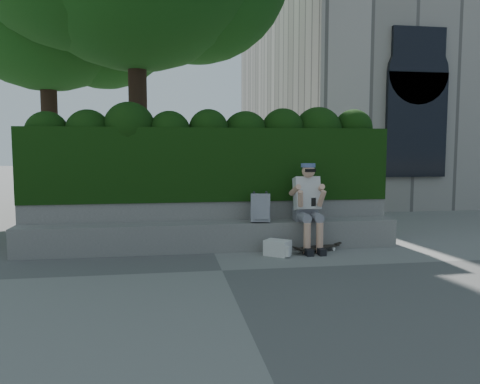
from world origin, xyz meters
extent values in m
plane|color=slate|center=(0.00, 0.00, 0.00)|extent=(80.00, 80.00, 0.00)
cube|color=gray|center=(0.00, 1.25, 0.23)|extent=(6.00, 0.45, 0.45)
cube|color=gray|center=(0.00, 1.73, 0.38)|extent=(6.00, 0.50, 0.75)
cube|color=black|center=(0.00, 1.95, 1.35)|extent=(6.00, 1.00, 1.20)
cylinder|color=black|center=(-1.30, 4.41, 1.86)|extent=(0.39, 0.39, 3.72)
cylinder|color=black|center=(-3.51, 6.06, 1.61)|extent=(0.39, 0.39, 3.22)
cube|color=slate|center=(1.50, 1.20, 0.56)|extent=(0.36, 0.26, 0.22)
cube|color=beige|center=(1.50, 1.13, 0.90)|extent=(0.40, 0.32, 0.55)
sphere|color=tan|center=(1.50, 1.06, 1.26)|extent=(0.21, 0.21, 0.21)
cylinder|color=#4F6292|center=(1.50, 1.08, 1.35)|extent=(0.23, 0.23, 0.06)
cube|color=black|center=(1.50, 0.78, 0.80)|extent=(0.07, 0.02, 0.13)
cylinder|color=tan|center=(1.40, 0.76, 0.24)|extent=(0.11, 0.11, 0.47)
cylinder|color=tan|center=(1.60, 0.76, 0.24)|extent=(0.11, 0.11, 0.47)
cube|color=black|center=(1.40, 0.70, 0.05)|extent=(0.10, 0.26, 0.10)
cube|color=black|center=(1.60, 0.70, 0.05)|extent=(0.10, 0.26, 0.10)
cube|color=black|center=(1.62, 0.90, 0.07)|extent=(0.78, 0.48, 0.02)
cylinder|color=silver|center=(1.40, 0.72, 0.03)|extent=(0.06, 0.05, 0.05)
cylinder|color=silver|center=(1.34, 0.87, 0.03)|extent=(0.06, 0.05, 0.05)
cylinder|color=silver|center=(1.90, 0.93, 0.03)|extent=(0.06, 0.05, 0.05)
cylinder|color=silver|center=(1.83, 1.08, 0.03)|extent=(0.06, 0.05, 0.05)
cube|color=#A0A0A5|center=(0.75, 1.15, 0.67)|extent=(0.33, 0.22, 0.45)
cube|color=beige|center=(0.93, 0.74, 0.12)|extent=(0.44, 0.43, 0.23)
camera|label=1|loc=(-0.71, -6.04, 1.62)|focal=35.00mm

